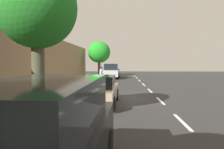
{
  "coord_description": "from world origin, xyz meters",
  "views": [
    {
      "loc": [
        -0.21,
        12.67,
        2.29
      ],
      "look_at": [
        0.53,
        -8.84,
        0.92
      ],
      "focal_mm": 33.67,
      "sensor_mm": 36.0,
      "label": 1
    }
  ],
  "objects_px": {
    "bicycle_at_curb": "(103,80)",
    "cyclist_with_backpack": "(101,73)",
    "fire_hydrant": "(55,103)",
    "street_tree_near_cyclist": "(99,52)",
    "parked_sedan_tan_second": "(99,90)",
    "parked_suv_black_mid": "(40,143)",
    "street_tree_mid_block": "(37,9)",
    "parked_pickup_silver_nearest": "(112,72)"
  },
  "relations": [
    {
      "from": "bicycle_at_curb",
      "to": "cyclist_with_backpack",
      "type": "distance_m",
      "value": 0.84
    },
    {
      "from": "parked_sedan_tan_second",
      "to": "street_tree_near_cyclist",
      "type": "xyz_separation_m",
      "value": [
        1.97,
        -20.47,
        2.87
      ]
    },
    {
      "from": "street_tree_mid_block",
      "to": "fire_hydrant",
      "type": "xyz_separation_m",
      "value": [
        -0.45,
        -0.58,
        -3.6
      ]
    },
    {
      "from": "bicycle_at_curb",
      "to": "street_tree_mid_block",
      "type": "height_order",
      "value": "street_tree_mid_block"
    },
    {
      "from": "parked_pickup_silver_nearest",
      "to": "parked_sedan_tan_second",
      "type": "distance_m",
      "value": 17.07
    },
    {
      "from": "parked_pickup_silver_nearest",
      "to": "parked_sedan_tan_second",
      "type": "bearing_deg",
      "value": 89.86
    },
    {
      "from": "cyclist_with_backpack",
      "to": "street_tree_mid_block",
      "type": "height_order",
      "value": "street_tree_mid_block"
    },
    {
      "from": "parked_pickup_silver_nearest",
      "to": "fire_hydrant",
      "type": "xyz_separation_m",
      "value": [
        1.57,
        19.79,
        -0.32
      ]
    },
    {
      "from": "parked_pickup_silver_nearest",
      "to": "street_tree_mid_block",
      "type": "height_order",
      "value": "street_tree_mid_block"
    },
    {
      "from": "parked_pickup_silver_nearest",
      "to": "bicycle_at_curb",
      "type": "height_order",
      "value": "parked_pickup_silver_nearest"
    },
    {
      "from": "parked_pickup_silver_nearest",
      "to": "street_tree_near_cyclist",
      "type": "xyz_separation_m",
      "value": [
        2.01,
        -3.4,
        2.72
      ]
    },
    {
      "from": "bicycle_at_curb",
      "to": "street_tree_near_cyclist",
      "type": "bearing_deg",
      "value": -82.54
    },
    {
      "from": "parked_sedan_tan_second",
      "to": "bicycle_at_curb",
      "type": "distance_m",
      "value": 10.26
    },
    {
      "from": "street_tree_near_cyclist",
      "to": "fire_hydrant",
      "type": "height_order",
      "value": "street_tree_near_cyclist"
    },
    {
      "from": "street_tree_mid_block",
      "to": "street_tree_near_cyclist",
      "type": "bearing_deg",
      "value": -90.0
    },
    {
      "from": "parked_sedan_tan_second",
      "to": "street_tree_near_cyclist",
      "type": "relative_size",
      "value": 0.88
    },
    {
      "from": "parked_pickup_silver_nearest",
      "to": "bicycle_at_curb",
      "type": "bearing_deg",
      "value": 84.4
    },
    {
      "from": "parked_suv_black_mid",
      "to": "fire_hydrant",
      "type": "bearing_deg",
      "value": -75.24
    },
    {
      "from": "bicycle_at_curb",
      "to": "cyclist_with_backpack",
      "type": "bearing_deg",
      "value": -63.62
    },
    {
      "from": "cyclist_with_backpack",
      "to": "street_tree_near_cyclist",
      "type": "xyz_separation_m",
      "value": [
        1.12,
        -9.79,
        2.57
      ]
    },
    {
      "from": "parked_pickup_silver_nearest",
      "to": "street_tree_mid_block",
      "type": "relative_size",
      "value": 0.96
    },
    {
      "from": "street_tree_near_cyclist",
      "to": "fire_hydrant",
      "type": "bearing_deg",
      "value": 91.1
    },
    {
      "from": "parked_sedan_tan_second",
      "to": "bicycle_at_curb",
      "type": "bearing_deg",
      "value": -86.47
    },
    {
      "from": "parked_pickup_silver_nearest",
      "to": "parked_suv_black_mid",
      "type": "distance_m",
      "value": 24.96
    },
    {
      "from": "parked_suv_black_mid",
      "to": "street_tree_mid_block",
      "type": "bearing_deg",
      "value": -68.49
    },
    {
      "from": "parked_suv_black_mid",
      "to": "street_tree_mid_block",
      "type": "relative_size",
      "value": 0.86
    },
    {
      "from": "parked_suv_black_mid",
      "to": "street_tree_mid_block",
      "type": "distance_m",
      "value": 5.86
    },
    {
      "from": "bicycle_at_curb",
      "to": "fire_hydrant",
      "type": "height_order",
      "value": "fire_hydrant"
    },
    {
      "from": "parked_suv_black_mid",
      "to": "street_tree_near_cyclist",
      "type": "distance_m",
      "value": 28.54
    },
    {
      "from": "parked_sedan_tan_second",
      "to": "cyclist_with_backpack",
      "type": "bearing_deg",
      "value": -85.42
    },
    {
      "from": "parked_sedan_tan_second",
      "to": "cyclist_with_backpack",
      "type": "distance_m",
      "value": 10.72
    },
    {
      "from": "parked_sedan_tan_second",
      "to": "cyclist_with_backpack",
      "type": "xyz_separation_m",
      "value": [
        0.86,
        -10.68,
        0.3
      ]
    },
    {
      "from": "parked_suv_black_mid",
      "to": "cyclist_with_backpack",
      "type": "xyz_separation_m",
      "value": [
        0.69,
        -18.57,
        0.03
      ]
    },
    {
      "from": "bicycle_at_curb",
      "to": "fire_hydrant",
      "type": "relative_size",
      "value": 2.05
    },
    {
      "from": "street_tree_near_cyclist",
      "to": "parked_suv_black_mid",
      "type": "bearing_deg",
      "value": 93.65
    },
    {
      "from": "parked_sedan_tan_second",
      "to": "street_tree_mid_block",
      "type": "xyz_separation_m",
      "value": [
        1.97,
        3.3,
        3.43
      ]
    },
    {
      "from": "parked_pickup_silver_nearest",
      "to": "cyclist_with_backpack",
      "type": "distance_m",
      "value": 6.46
    },
    {
      "from": "parked_pickup_silver_nearest",
      "to": "street_tree_near_cyclist",
      "type": "relative_size",
      "value": 1.06
    },
    {
      "from": "cyclist_with_backpack",
      "to": "fire_hydrant",
      "type": "relative_size",
      "value": 2.05
    },
    {
      "from": "cyclist_with_backpack",
      "to": "street_tree_mid_block",
      "type": "xyz_separation_m",
      "value": [
        1.12,
        13.98,
        3.13
      ]
    },
    {
      "from": "parked_sedan_tan_second",
      "to": "fire_hydrant",
      "type": "height_order",
      "value": "parked_sedan_tan_second"
    },
    {
      "from": "fire_hydrant",
      "to": "parked_pickup_silver_nearest",
      "type": "bearing_deg",
      "value": -94.52
    }
  ]
}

